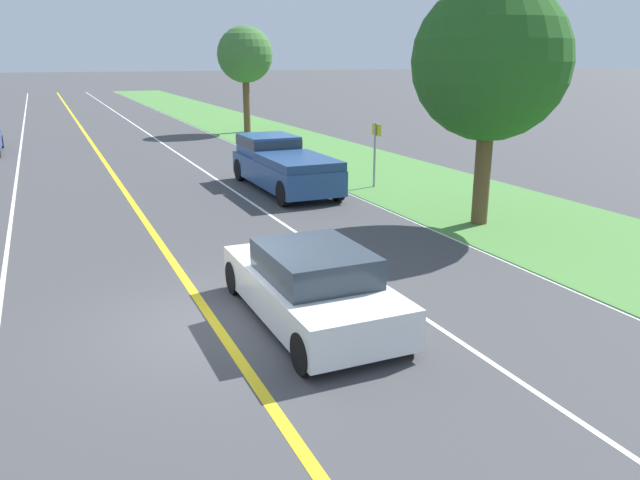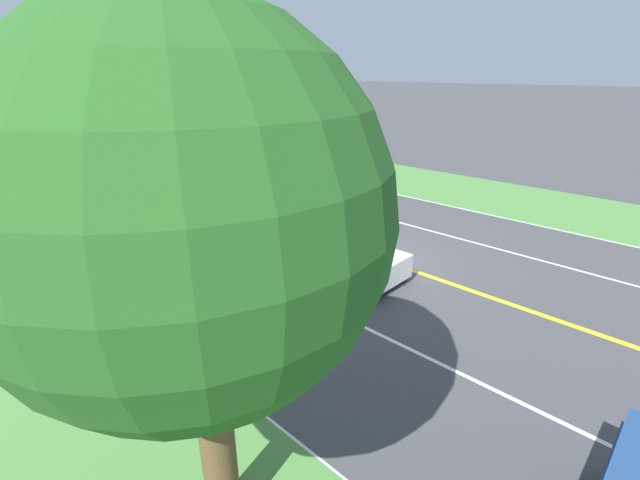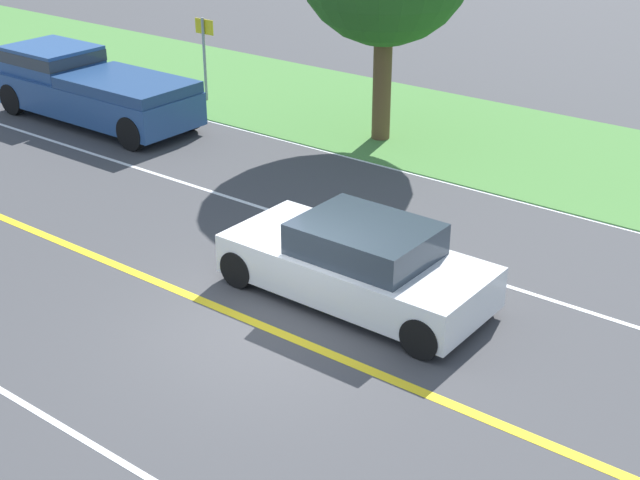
{
  "view_description": "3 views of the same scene",
  "coord_description": "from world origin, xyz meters",
  "px_view_note": "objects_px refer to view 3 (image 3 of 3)",
  "views": [
    {
      "loc": [
        -2.39,
        -9.92,
        4.5
      ],
      "look_at": [
        2.14,
        0.31,
        1.2
      ],
      "focal_mm": 35.0,
      "sensor_mm": 36.0,
      "label": 1
    },
    {
      "loc": [
        10.59,
        7.45,
        5.72
      ],
      "look_at": [
        2.3,
        -0.35,
        1.2
      ],
      "focal_mm": 24.0,
      "sensor_mm": 36.0,
      "label": 2
    },
    {
      "loc": [
        -8.89,
        -7.8,
        7.12
      ],
      "look_at": [
        1.6,
        0.27,
        0.85
      ],
      "focal_mm": 50.0,
      "sensor_mm": 36.0,
      "label": 3
    }
  ],
  "objects_px": {
    "dog": "(419,255)",
    "street_sign": "(204,49)",
    "pickup_truck": "(89,86)",
    "ego_car": "(358,263)"
  },
  "relations": [
    {
      "from": "dog",
      "to": "street_sign",
      "type": "xyz_separation_m",
      "value": [
        5.5,
        10.31,
        0.99
      ]
    },
    {
      "from": "pickup_truck",
      "to": "ego_car",
      "type": "bearing_deg",
      "value": -108.0
    },
    {
      "from": "dog",
      "to": "pickup_truck",
      "type": "distance_m",
      "value": 11.71
    },
    {
      "from": "street_sign",
      "to": "pickup_truck",
      "type": "bearing_deg",
      "value": 159.76
    },
    {
      "from": "pickup_truck",
      "to": "street_sign",
      "type": "distance_m",
      "value": 3.35
    },
    {
      "from": "dog",
      "to": "street_sign",
      "type": "relative_size",
      "value": 0.49
    },
    {
      "from": "ego_car",
      "to": "street_sign",
      "type": "distance_m",
      "value": 11.95
    },
    {
      "from": "pickup_truck",
      "to": "street_sign",
      "type": "height_order",
      "value": "street_sign"
    },
    {
      "from": "pickup_truck",
      "to": "street_sign",
      "type": "bearing_deg",
      "value": -20.24
    },
    {
      "from": "ego_car",
      "to": "pickup_truck",
      "type": "distance_m",
      "value": 11.59
    }
  ]
}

